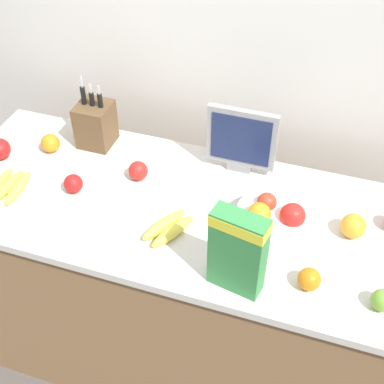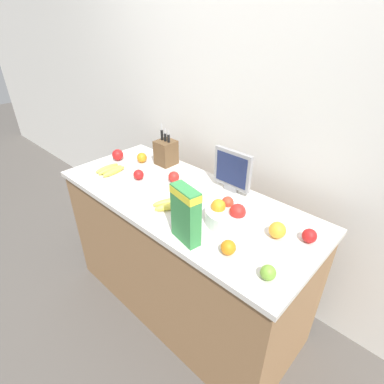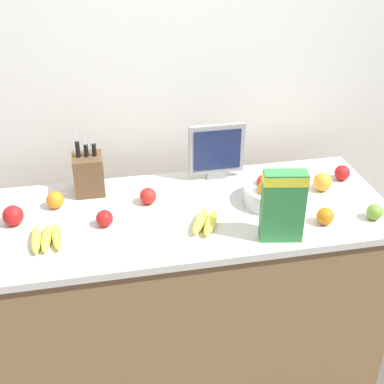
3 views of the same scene
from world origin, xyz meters
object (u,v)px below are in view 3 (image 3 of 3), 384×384
(apple_front, at_px, (105,218))
(orange_front_center, at_px, (55,200))
(banana_bunch_left, at_px, (46,238))
(fruit_bowl, at_px, (274,193))
(small_monitor, at_px, (217,150))
(apple_middle, at_px, (375,212))
(orange_near_bowl, at_px, (325,216))
(banana_bunch_right, at_px, (205,222))
(apple_by_knife_block, at_px, (148,196))
(apple_rightmost, at_px, (13,216))
(knife_block, at_px, (89,174))
(apple_leftmost, at_px, (342,173))
(cereal_box, at_px, (283,203))
(orange_mid_left, at_px, (323,182))

(apple_front, distance_m, orange_front_center, 0.26)
(banana_bunch_left, bearing_deg, fruit_bowl, 6.39)
(small_monitor, xyz_separation_m, orange_front_center, (-0.70, -0.12, -0.10))
(apple_front, bearing_deg, orange_front_center, 137.06)
(apple_middle, relative_size, orange_near_bowl, 0.94)
(orange_front_center, bearing_deg, banana_bunch_right, -24.38)
(apple_by_knife_block, distance_m, apple_rightmost, 0.53)
(fruit_bowl, distance_m, apple_front, 0.69)
(knife_block, relative_size, orange_near_bowl, 4.13)
(banana_bunch_right, relative_size, apple_front, 3.02)
(banana_bunch_left, bearing_deg, apple_leftmost, 10.30)
(cereal_box, xyz_separation_m, apple_by_knife_block, (-0.45, 0.35, -0.12))
(banana_bunch_left, bearing_deg, banana_bunch_right, -1.30)
(banana_bunch_left, relative_size, apple_front, 2.74)
(banana_bunch_left, height_order, apple_rightmost, apple_rightmost)
(apple_front, distance_m, orange_mid_left, 0.94)
(cereal_box, bearing_deg, apple_front, 172.00)
(banana_bunch_right, height_order, orange_front_center, orange_front_center)
(orange_front_center, bearing_deg, apple_rightmost, -148.42)
(apple_front, distance_m, apple_leftmost, 1.07)
(fruit_bowl, bearing_deg, orange_front_center, 170.88)
(banana_bunch_right, bearing_deg, orange_mid_left, 17.41)
(banana_bunch_left, xyz_separation_m, orange_front_center, (0.03, 0.24, 0.02))
(knife_block, distance_m, orange_front_center, 0.18)
(fruit_bowl, distance_m, banana_bunch_right, 0.34)
(knife_block, distance_m, cereal_box, 0.84)
(apple_leftmost, distance_m, orange_near_bowl, 0.39)
(cereal_box, distance_m, apple_rightmost, 1.03)
(apple_rightmost, relative_size, orange_mid_left, 1.00)
(apple_rightmost, xyz_separation_m, apple_middle, (1.38, -0.24, -0.01))
(apple_middle, distance_m, orange_front_center, 1.28)
(knife_block, height_order, fruit_bowl, knife_block)
(knife_block, relative_size, small_monitor, 1.10)
(apple_leftmost, bearing_deg, apple_middle, -93.16)
(small_monitor, height_order, apple_leftmost, small_monitor)
(banana_bunch_left, xyz_separation_m, orange_mid_left, (1.15, 0.16, 0.02))
(banana_bunch_right, bearing_deg, fruit_bowl, 20.16)
(fruit_bowl, relative_size, apple_front, 3.72)
(cereal_box, relative_size, apple_middle, 4.29)
(orange_front_center, height_order, orange_mid_left, orange_mid_left)
(apple_front, bearing_deg, cereal_box, -18.73)
(apple_by_knife_block, bearing_deg, knife_block, 147.67)
(apple_rightmost, distance_m, apple_middle, 1.41)
(small_monitor, xyz_separation_m, banana_bunch_left, (-0.73, -0.36, -0.12))
(apple_by_knife_block, bearing_deg, orange_mid_left, -3.11)
(apple_rightmost, bearing_deg, cereal_box, -16.76)
(orange_near_bowl, bearing_deg, apple_front, 169.35)
(apple_rightmost, xyz_separation_m, orange_mid_left, (1.28, 0.01, 0.00))
(small_monitor, relative_size, banana_bunch_left, 1.41)
(apple_front, bearing_deg, orange_near_bowl, -10.65)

